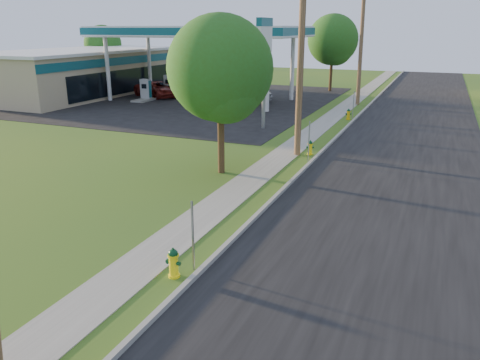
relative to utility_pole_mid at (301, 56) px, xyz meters
name	(u,v)px	position (x,y,z in m)	size (l,w,h in m)	color
road	(382,217)	(5.10, -7.00, -4.94)	(8.00, 120.00, 0.02)	black
curb	(273,200)	(1.10, -7.00, -4.88)	(0.15, 120.00, 0.15)	gray
sidewalk	(231,195)	(-0.65, -7.00, -4.94)	(1.50, 120.00, 0.03)	gray
forecourt	(182,99)	(-15.40, 15.00, -4.94)	(26.00, 28.00, 0.02)	black
utility_pole_mid	(301,56)	(0.00, 0.00, 0.00)	(1.40, 0.32, 9.80)	brown
utility_pole_far	(361,46)	(0.00, 18.00, -0.15)	(1.40, 0.32, 9.50)	brown
sign_post_near	(193,236)	(0.85, -12.80, -3.95)	(0.05, 0.04, 2.00)	gray
sign_post_mid	(309,141)	(0.85, -1.00, -3.95)	(0.05, 0.04, 2.00)	gray
sign_post_far	(353,105)	(0.85, 11.20, -3.95)	(0.05, 0.04, 2.00)	gray
gas_canopy	(199,32)	(-13.40, 15.00, 0.94)	(18.18, 9.18, 6.40)	silver
fuel_pump_nw	(146,92)	(-17.90, 13.00, -4.23)	(1.20, 3.20, 1.90)	gray
fuel_pump_ne	(238,98)	(-8.90, 13.00, -4.23)	(1.20, 3.20, 1.90)	gray
fuel_pump_sw	(169,87)	(-17.90, 17.00, -4.23)	(1.20, 3.20, 1.90)	gray
fuel_pump_se	(255,92)	(-8.90, 17.00, -4.23)	(1.20, 3.20, 1.90)	gray
convenience_store	(84,71)	(-26.38, 15.00, -2.82)	(10.40, 22.40, 4.25)	tan
price_pylon	(264,42)	(-3.90, 5.50, 0.48)	(0.34, 2.04, 6.85)	gray
tree_verge	(222,73)	(-2.19, -4.42, -0.52)	(4.55, 4.55, 6.89)	#362418
tree_lot	(334,42)	(-3.98, 25.92, -0.03)	(5.04, 5.04, 7.64)	#362418
tree_back	(103,45)	(-31.05, 24.06, -0.70)	(4.36, 4.36, 6.61)	#362418
hydrant_near	(173,263)	(0.54, -13.33, -4.54)	(0.43, 0.39, 0.84)	yellow
hydrant_mid	(310,148)	(0.60, 0.29, -4.58)	(0.39, 0.35, 0.76)	yellow
hydrant_far	(348,114)	(0.61, 10.85, -4.57)	(0.41, 0.36, 0.78)	gold
car_red	(157,89)	(-18.22, 15.35, -4.23)	(2.40, 5.21, 1.45)	maroon
car_silver	(248,93)	(-9.30, 16.15, -4.21)	(1.76, 4.37, 1.49)	#AFB2B7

